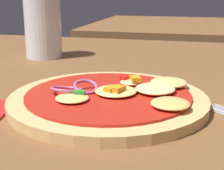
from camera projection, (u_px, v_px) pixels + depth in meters
name	position (u px, v px, depth m)	size (l,w,h in m)	color
dining_table	(64.00, 115.00, 0.44)	(1.29, 1.10, 0.04)	brown
pizza	(111.00, 98.00, 0.42)	(0.25, 0.25, 0.03)	tan
beer_glass	(43.00, 27.00, 0.70)	(0.07, 0.07, 0.13)	silver
background_table	(197.00, 29.00, 1.37)	(0.83, 0.66, 0.04)	brown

